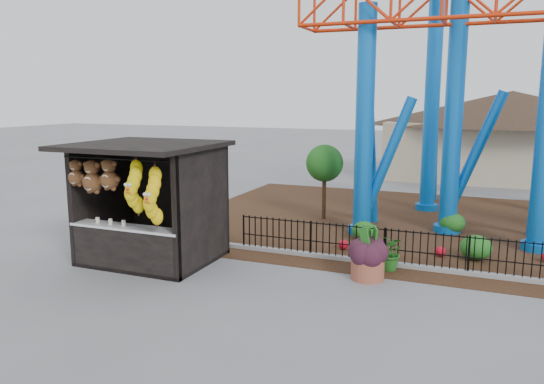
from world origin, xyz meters
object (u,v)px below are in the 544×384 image
at_px(prize_booth, 145,205).
at_px(roller_coaster, 499,26).
at_px(terracotta_planter, 368,268).
at_px(potted_plant, 391,252).

relative_size(prize_booth, roller_coaster, 0.32).
distance_m(prize_booth, terracotta_planter, 5.82).
height_order(roller_coaster, potted_plant, roller_coaster).
bearing_deg(prize_booth, roller_coaster, 42.07).
xyz_separation_m(prize_booth, potted_plant, (5.99, 1.80, -1.08)).
relative_size(terracotta_planter, potted_plant, 0.86).
distance_m(prize_booth, potted_plant, 6.34).
height_order(terracotta_planter, potted_plant, potted_plant).
relative_size(roller_coaster, terracotta_planter, 13.97).
bearing_deg(prize_booth, potted_plant, 16.73).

